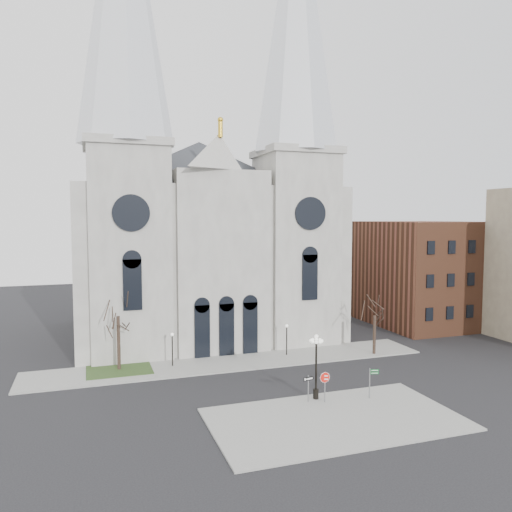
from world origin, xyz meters
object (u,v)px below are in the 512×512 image
object	(u,v)px
stop_sign	(325,380)
globe_lamp	(316,358)
one_way_sign	(308,384)
street_name_sign	(371,381)

from	to	relation	value
stop_sign	globe_lamp	xyz separation A→B (m)	(-0.34, 0.89, 1.54)
one_way_sign	street_name_sign	distance (m)	5.14
street_name_sign	stop_sign	bearing A→B (deg)	-172.41
globe_lamp	stop_sign	bearing A→B (deg)	-68.95
stop_sign	globe_lamp	world-z (taller)	globe_lamp
stop_sign	street_name_sign	bearing A→B (deg)	16.55
one_way_sign	street_name_sign	bearing A→B (deg)	-20.25
stop_sign	street_name_sign	xyz separation A→B (m)	(3.85, -0.41, -0.30)
globe_lamp	one_way_sign	world-z (taller)	globe_lamp
stop_sign	globe_lamp	size ratio (longest dim) A/B	0.46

